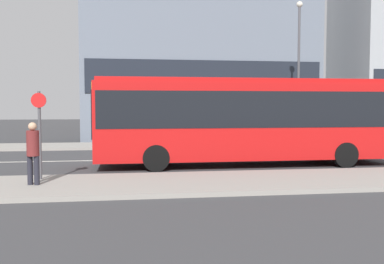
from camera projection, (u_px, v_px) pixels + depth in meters
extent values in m
plane|color=#3A3A3D|center=(156.00, 159.00, 18.69)|extent=(120.00, 120.00, 0.00)
cube|color=gray|center=(168.00, 184.00, 12.52)|extent=(44.00, 3.50, 0.13)
cube|color=gray|center=(149.00, 145.00, 24.86)|extent=(44.00, 3.50, 0.13)
cube|color=silver|center=(156.00, 159.00, 18.69)|extent=(41.80, 0.16, 0.01)
cube|color=slate|center=(200.00, 31.00, 30.94)|extent=(16.47, 5.60, 15.56)
cube|color=#1E232D|center=(206.00, 77.00, 28.36)|extent=(15.81, 0.08, 2.20)
cube|color=red|center=(246.00, 120.00, 16.82)|extent=(11.62, 2.52, 2.92)
cube|color=black|center=(246.00, 109.00, 16.79)|extent=(11.39, 2.55, 1.34)
cube|color=red|center=(246.00, 81.00, 16.72)|extent=(11.45, 2.32, 0.14)
cube|color=black|center=(94.00, 114.00, 15.96)|extent=(0.05, 2.22, 1.75)
cube|color=yellow|center=(94.00, 88.00, 15.90)|extent=(0.04, 1.77, 0.32)
cylinder|color=black|center=(156.00, 158.00, 15.24)|extent=(0.96, 0.28, 0.96)
cylinder|color=black|center=(153.00, 151.00, 17.51)|extent=(0.96, 0.28, 0.96)
cylinder|color=black|center=(345.00, 155.00, 16.28)|extent=(0.96, 0.28, 0.96)
cylinder|color=black|center=(319.00, 149.00, 18.55)|extent=(0.96, 0.28, 0.96)
cube|color=#4C5156|center=(376.00, 139.00, 23.96)|extent=(4.46, 1.82, 0.68)
cube|color=#21262B|center=(374.00, 129.00, 23.90)|extent=(2.45, 1.60, 0.48)
cylinder|color=black|center=(361.00, 144.00, 22.96)|extent=(0.60, 0.18, 0.60)
cylinder|color=black|center=(345.00, 142.00, 24.58)|extent=(0.60, 0.18, 0.60)
cylinder|color=#23232D|center=(30.00, 170.00, 11.95)|extent=(0.15, 0.15, 0.81)
cylinder|color=#23232D|center=(37.00, 170.00, 11.92)|extent=(0.15, 0.15, 0.81)
cylinder|color=maroon|center=(33.00, 143.00, 11.89)|extent=(0.34, 0.34, 0.71)
sphere|color=tan|center=(32.00, 126.00, 11.86)|extent=(0.23, 0.23, 0.23)
cylinder|color=#4C4C51|center=(40.00, 135.00, 12.82)|extent=(0.09, 0.09, 2.64)
cylinder|color=red|center=(39.00, 100.00, 12.70)|extent=(0.44, 0.03, 0.44)
cylinder|color=#4C4C51|center=(299.00, 76.00, 24.99)|extent=(0.14, 0.14, 7.99)
sphere|color=silver|center=(300.00, 4.00, 24.75)|extent=(0.36, 0.36, 0.36)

